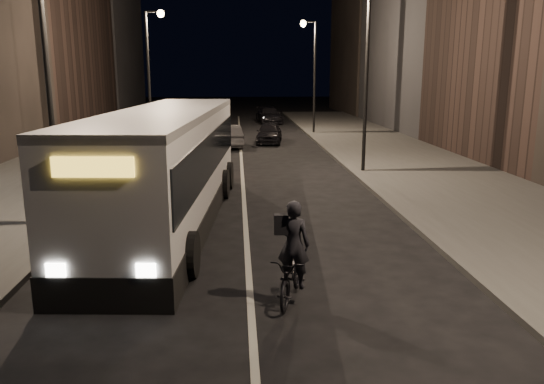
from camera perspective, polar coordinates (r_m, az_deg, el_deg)
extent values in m
plane|color=black|center=(12.74, -2.55, -8.47)|extent=(180.00, 180.00, 0.00)
cube|color=#393936|center=(27.68, 14.64, 2.94)|extent=(7.00, 70.00, 0.16)
cube|color=#393936|center=(27.54, -21.26, 2.43)|extent=(7.00, 70.00, 0.16)
cylinder|color=black|center=(24.58, 10.11, 11.53)|extent=(0.16, 0.16, 8.00)
cylinder|color=black|center=(40.30, 4.60, 12.10)|extent=(0.16, 0.16, 8.00)
cube|color=black|center=(40.39, 4.04, 17.79)|extent=(0.90, 0.08, 0.08)
sphere|color=#FFD18C|center=(40.33, 3.37, 17.67)|extent=(0.44, 0.44, 0.44)
cylinder|color=black|center=(16.76, -22.88, 10.24)|extent=(0.16, 0.16, 8.00)
cylinder|color=black|center=(34.30, -13.11, 11.70)|extent=(0.16, 0.16, 8.00)
cube|color=black|center=(34.41, -12.68, 18.41)|extent=(0.90, 0.08, 0.08)
sphere|color=#FFD18C|center=(34.34, -11.89, 18.29)|extent=(0.44, 0.44, 0.44)
cube|color=silver|center=(16.62, -11.11, 2.55)|extent=(3.72, 13.17, 3.47)
cube|color=black|center=(16.55, -11.18, 4.21)|extent=(3.77, 12.74, 1.25)
cube|color=silver|center=(16.42, -11.36, 8.32)|extent=(3.74, 13.17, 0.19)
cube|color=gold|center=(10.25, -18.67, 2.59)|extent=(1.52, 0.25, 0.38)
cylinder|color=black|center=(13.06, -20.78, -6.26)|extent=(0.46, 1.11, 1.08)
cylinder|color=black|center=(12.34, -8.92, -6.67)|extent=(0.46, 1.11, 1.08)
cylinder|color=black|center=(21.08, -12.35, 1.34)|extent=(0.46, 1.11, 1.08)
cylinder|color=black|center=(20.64, -5.00, 1.35)|extent=(0.46, 1.11, 1.08)
imported|color=black|center=(11.05, 2.16, -9.13)|extent=(1.19, 2.00, 0.99)
imported|color=black|center=(10.60, 2.31, -5.65)|extent=(0.76, 0.61, 1.81)
imported|color=black|center=(35.29, -0.31, 6.38)|extent=(2.05, 4.12, 1.35)
imported|color=#353538|center=(33.56, -4.80, 6.03)|extent=(2.03, 4.37, 1.39)
imported|color=black|center=(49.35, -0.31, 8.26)|extent=(2.50, 5.09, 1.43)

